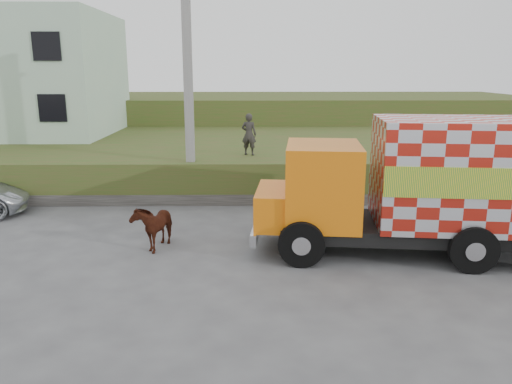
{
  "coord_description": "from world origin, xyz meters",
  "views": [
    {
      "loc": [
        1.13,
        -13.2,
        4.72
      ],
      "look_at": [
        1.31,
        0.74,
        1.3
      ],
      "focal_mm": 35.0,
      "sensor_mm": 36.0,
      "label": 1
    }
  ],
  "objects_px": {
    "cow": "(154,225)",
    "pedestrian": "(249,134)",
    "cargo_truck": "(428,186)",
    "utility_pole": "(188,89)"
  },
  "relations": [
    {
      "from": "cow",
      "to": "cargo_truck",
      "type": "bearing_deg",
      "value": 10.64
    },
    {
      "from": "utility_pole",
      "to": "pedestrian",
      "type": "distance_m",
      "value": 3.09
    },
    {
      "from": "cargo_truck",
      "to": "pedestrian",
      "type": "xyz_separation_m",
      "value": [
        -4.61,
        6.8,
        0.48
      ]
    },
    {
      "from": "utility_pole",
      "to": "cargo_truck",
      "type": "xyz_separation_m",
      "value": [
        6.72,
        -5.4,
        -2.25
      ]
    },
    {
      "from": "utility_pole",
      "to": "pedestrian",
      "type": "height_order",
      "value": "utility_pole"
    },
    {
      "from": "utility_pole",
      "to": "pedestrian",
      "type": "relative_size",
      "value": 4.97
    },
    {
      "from": "cow",
      "to": "pedestrian",
      "type": "xyz_separation_m",
      "value": [
        2.58,
        6.26,
        1.67
      ]
    },
    {
      "from": "cargo_truck",
      "to": "cow",
      "type": "relative_size",
      "value": 5.42
    },
    {
      "from": "utility_pole",
      "to": "cargo_truck",
      "type": "height_order",
      "value": "utility_pole"
    },
    {
      "from": "utility_pole",
      "to": "pedestrian",
      "type": "xyz_separation_m",
      "value": [
        2.11,
        1.4,
        -1.77
      ]
    }
  ]
}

